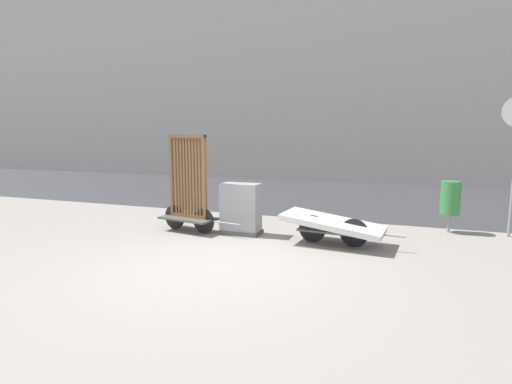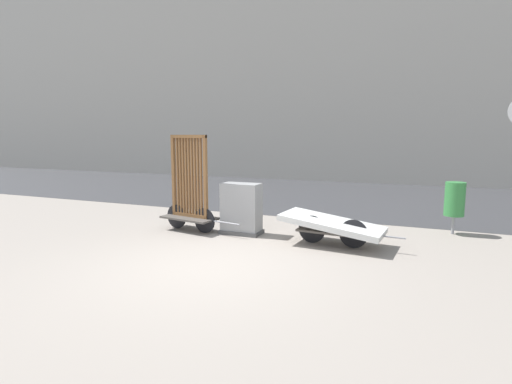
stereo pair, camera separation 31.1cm
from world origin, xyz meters
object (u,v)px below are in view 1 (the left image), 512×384
Objects in this scene: bike_cart_with_bedframe at (188,197)px; utility_cabinet at (241,211)px; trash_bin at (450,198)px; bike_cart_with_mattress at (333,224)px.

bike_cart_with_bedframe is 1.94× the size of utility_cabinet.
bike_cart_with_bedframe is 5.64m from trash_bin.
bike_cart_with_bedframe is at bearing -175.02° from bike_cart_with_mattress.
bike_cart_with_bedframe is at bearing -171.71° from utility_cabinet.
trash_bin is at bearing 45.26° from bike_cart_with_mattress.
trash_bin reaches higher than bike_cart_with_mattress.
utility_cabinet is at bearing -179.89° from bike_cart_with_mattress.
bike_cart_with_bedframe is 1.20m from utility_cabinet.
bike_cart_with_mattress is at bearing -139.71° from trash_bin.
utility_cabinet reaches higher than bike_cart_with_mattress.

